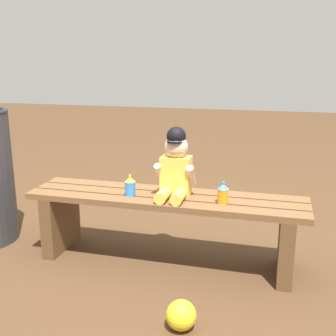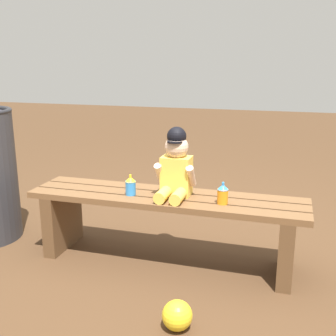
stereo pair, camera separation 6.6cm
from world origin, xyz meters
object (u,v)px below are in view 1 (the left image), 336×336
at_px(child_figure, 175,166).
at_px(sippy_cup_left, 130,186).
at_px(park_bench, 166,216).
at_px(sippy_cup_right, 223,193).
at_px(toy_ball, 181,315).

relative_size(child_figure, sippy_cup_left, 3.26).
bearing_deg(child_figure, park_bench, -170.35).
height_order(sippy_cup_right, toy_ball, sippy_cup_right).
bearing_deg(sippy_cup_right, toy_ball, -99.96).
height_order(park_bench, toy_ball, park_bench).
xyz_separation_m(park_bench, toy_ball, (0.24, -0.63, -0.22)).
xyz_separation_m(sippy_cup_left, toy_ball, (0.44, -0.57, -0.41)).
bearing_deg(sippy_cup_left, toy_ball, -52.30).
height_order(park_bench, child_figure, child_figure).
height_order(sippy_cup_left, toy_ball, sippy_cup_left).
bearing_deg(park_bench, sippy_cup_left, -165.28).
distance_m(child_figure, toy_ball, 0.85).
bearing_deg(child_figure, toy_ball, -73.67).
height_order(sippy_cup_left, sippy_cup_right, same).
distance_m(sippy_cup_right, toy_ball, 0.71).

